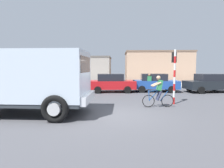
{
  "coord_description": "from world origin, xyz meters",
  "views": [
    {
      "loc": [
        0.01,
        -8.2,
        2.17
      ],
      "look_at": [
        -0.33,
        2.5,
        1.2
      ],
      "focal_mm": 29.67,
      "sensor_mm": 36.0,
      "label": 1
    }
  ],
  "objects_px": {
    "pedestrian_near_kerb": "(149,83)",
    "car_red_near": "(112,83)",
    "cyclist": "(158,91)",
    "truck_foreground": "(30,78)",
    "traffic_light_pole": "(174,69)",
    "car_white_mid": "(155,83)",
    "car_far_side": "(209,83)"
  },
  "relations": [
    {
      "from": "traffic_light_pole",
      "to": "cyclist",
      "type": "bearing_deg",
      "value": -138.92
    },
    {
      "from": "truck_foreground",
      "to": "car_red_near",
      "type": "relative_size",
      "value": 1.33
    },
    {
      "from": "truck_foreground",
      "to": "car_red_near",
      "type": "bearing_deg",
      "value": 65.92
    },
    {
      "from": "car_far_side",
      "to": "cyclist",
      "type": "bearing_deg",
      "value": -132.41
    },
    {
      "from": "pedestrian_near_kerb",
      "to": "truck_foreground",
      "type": "bearing_deg",
      "value": -131.71
    },
    {
      "from": "traffic_light_pole",
      "to": "car_far_side",
      "type": "distance_m",
      "value": 7.12
    },
    {
      "from": "cyclist",
      "to": "car_white_mid",
      "type": "xyz_separation_m",
      "value": [
        1.1,
        6.5,
        -0.05
      ]
    },
    {
      "from": "cyclist",
      "to": "car_white_mid",
      "type": "distance_m",
      "value": 6.59
    },
    {
      "from": "truck_foreground",
      "to": "traffic_light_pole",
      "type": "distance_m",
      "value": 7.81
    },
    {
      "from": "car_white_mid",
      "to": "car_far_side",
      "type": "height_order",
      "value": "same"
    },
    {
      "from": "cyclist",
      "to": "pedestrian_near_kerb",
      "type": "bearing_deg",
      "value": 85.29
    },
    {
      "from": "cyclist",
      "to": "car_far_side",
      "type": "distance_m",
      "value": 8.47
    },
    {
      "from": "pedestrian_near_kerb",
      "to": "car_red_near",
      "type": "bearing_deg",
      "value": 175.3
    },
    {
      "from": "car_far_side",
      "to": "pedestrian_near_kerb",
      "type": "xyz_separation_m",
      "value": [
        -5.23,
        -0.45,
        0.03
      ]
    },
    {
      "from": "traffic_light_pole",
      "to": "car_white_mid",
      "type": "bearing_deg",
      "value": 90.13
    },
    {
      "from": "truck_foreground",
      "to": "traffic_light_pole",
      "type": "xyz_separation_m",
      "value": [
        7.33,
        2.68,
        0.4
      ]
    },
    {
      "from": "cyclist",
      "to": "car_red_near",
      "type": "relative_size",
      "value": 0.42
    },
    {
      "from": "truck_foreground",
      "to": "pedestrian_near_kerb",
      "type": "relative_size",
      "value": 3.38
    },
    {
      "from": "truck_foreground",
      "to": "traffic_light_pole",
      "type": "relative_size",
      "value": 1.71
    },
    {
      "from": "truck_foreground",
      "to": "cyclist",
      "type": "distance_m",
      "value": 6.5
    },
    {
      "from": "car_red_near",
      "to": "car_far_side",
      "type": "xyz_separation_m",
      "value": [
        8.45,
        0.19,
        0.0
      ]
    },
    {
      "from": "car_far_side",
      "to": "traffic_light_pole",
      "type": "bearing_deg",
      "value": -131.04
    },
    {
      "from": "cyclist",
      "to": "pedestrian_near_kerb",
      "type": "xyz_separation_m",
      "value": [
        0.48,
        5.8,
        -0.02
      ]
    },
    {
      "from": "car_white_mid",
      "to": "car_far_side",
      "type": "bearing_deg",
      "value": -2.99
    },
    {
      "from": "car_red_near",
      "to": "car_white_mid",
      "type": "xyz_separation_m",
      "value": [
        3.84,
        0.43,
        0.0
      ]
    },
    {
      "from": "truck_foreground",
      "to": "pedestrian_near_kerb",
      "type": "xyz_separation_m",
      "value": [
        6.69,
        7.51,
        -0.82
      ]
    },
    {
      "from": "cyclist",
      "to": "pedestrian_near_kerb",
      "type": "relative_size",
      "value": 1.07
    },
    {
      "from": "car_red_near",
      "to": "car_white_mid",
      "type": "relative_size",
      "value": 1.01
    },
    {
      "from": "car_white_mid",
      "to": "car_far_side",
      "type": "distance_m",
      "value": 4.62
    },
    {
      "from": "car_white_mid",
      "to": "traffic_light_pole",
      "type": "bearing_deg",
      "value": -89.87
    },
    {
      "from": "car_red_near",
      "to": "car_far_side",
      "type": "relative_size",
      "value": 0.97
    },
    {
      "from": "car_red_near",
      "to": "pedestrian_near_kerb",
      "type": "distance_m",
      "value": 3.23
    }
  ]
}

